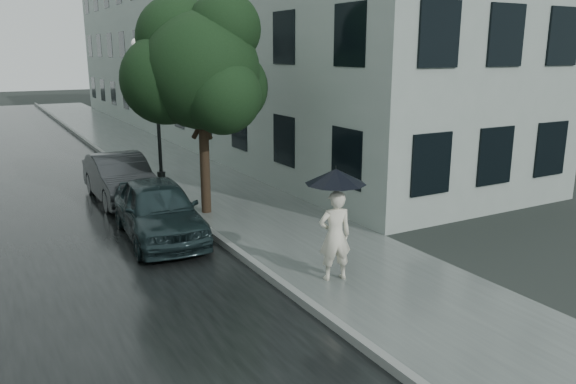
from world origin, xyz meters
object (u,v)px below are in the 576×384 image
street_tree (200,69)px  car_far (120,178)px  lamp_post (152,99)px  pedestrian (335,236)px  car_near (158,210)px

street_tree → car_far: (-1.70, 2.23, -3.11)m
lamp_post → car_far: bearing=-115.2°
pedestrian → car_near: (-2.18, 3.99, -0.18)m
lamp_post → car_near: size_ratio=1.15×
lamp_post → pedestrian: bearing=-78.1°
car_near → car_far: 3.87m
lamp_post → car_near: 6.94m
lamp_post → car_near: lamp_post is taller
pedestrian → car_far: size_ratio=0.43×
street_tree → car_near: size_ratio=1.41×
pedestrian → lamp_post: bearing=-74.5°
street_tree → car_far: street_tree is taller
pedestrian → street_tree: bearing=-72.1°
lamp_post → car_near: (-1.81, -6.40, -1.98)m
car_far → street_tree: bearing=-52.8°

